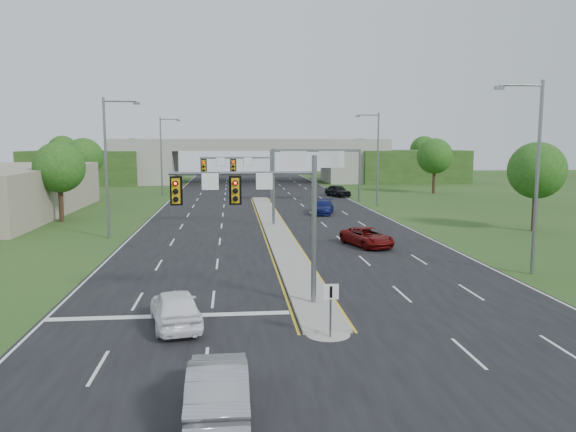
# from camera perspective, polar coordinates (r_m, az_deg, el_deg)

# --- Properties ---
(ground) EXTENTS (240.00, 240.00, 0.00)m
(ground) POSITION_cam_1_polar(r_m,az_deg,el_deg) (26.56, 2.60, -9.08)
(ground) COLOR #254318
(ground) RESTS_ON ground
(road) EXTENTS (24.00, 160.00, 0.02)m
(road) POSITION_cam_1_polar(r_m,az_deg,el_deg) (60.77, -2.18, 0.37)
(road) COLOR black
(road) RESTS_ON ground
(median) EXTENTS (2.00, 54.00, 0.16)m
(median) POSITION_cam_1_polar(r_m,az_deg,el_deg) (48.90, -1.30, -1.27)
(median) COLOR gray
(median) RESTS_ON road
(median_nose) EXTENTS (2.00, 2.00, 0.16)m
(median_nose) POSITION_cam_1_polar(r_m,az_deg,el_deg) (22.77, 4.09, -11.70)
(median_nose) COLOR gray
(median_nose) RESTS_ON road
(lane_markings) EXTENTS (23.72, 160.00, 0.01)m
(lane_markings) POSITION_cam_1_polar(r_m,az_deg,el_deg) (54.71, -2.41, -0.41)
(lane_markings) COLOR gold
(lane_markings) RESTS_ON road
(signal_mast_near) EXTENTS (6.62, 0.60, 7.00)m
(signal_mast_near) POSITION_cam_1_polar(r_m,az_deg,el_deg) (25.31, -2.39, 1.03)
(signal_mast_near) COLOR slate
(signal_mast_near) RESTS_ON ground
(signal_mast_far) EXTENTS (6.62, 0.60, 7.00)m
(signal_mast_far) POSITION_cam_1_polar(r_m,az_deg,el_deg) (50.21, -4.07, 4.25)
(signal_mast_far) COLOR slate
(signal_mast_far) RESTS_ON ground
(keep_right_sign) EXTENTS (0.60, 0.13, 2.20)m
(keep_right_sign) POSITION_cam_1_polar(r_m,az_deg,el_deg) (21.85, 4.37, -8.64)
(keep_right_sign) COLOR slate
(keep_right_sign) RESTS_ON ground
(sign_gantry) EXTENTS (11.58, 0.44, 6.67)m
(sign_gantry) POSITION_cam_1_polar(r_m,az_deg,el_deg) (70.91, 2.72, 5.63)
(sign_gantry) COLOR slate
(sign_gantry) RESTS_ON ground
(overpass) EXTENTS (80.00, 14.00, 8.10)m
(overpass) POSITION_cam_1_polar(r_m,az_deg,el_deg) (105.32, -3.73, 5.33)
(overpass) COLOR gray
(overpass) RESTS_ON ground
(lightpole_l_mid) EXTENTS (2.85, 0.25, 11.00)m
(lightpole_l_mid) POSITION_cam_1_polar(r_m,az_deg,el_deg) (46.20, -17.77, 5.34)
(lightpole_l_mid) COLOR slate
(lightpole_l_mid) RESTS_ON ground
(lightpole_l_far) EXTENTS (2.85, 0.25, 11.00)m
(lightpole_l_far) POSITION_cam_1_polar(r_m,az_deg,el_deg) (80.76, -12.62, 6.31)
(lightpole_l_far) COLOR slate
(lightpole_l_far) RESTS_ON ground
(lightpole_r_near) EXTENTS (2.85, 0.25, 11.00)m
(lightpole_r_near) POSITION_cam_1_polar(r_m,az_deg,el_deg) (34.68, 23.74, 4.44)
(lightpole_r_near) COLOR slate
(lightpole_r_near) RESTS_ON ground
(lightpole_r_far) EXTENTS (2.85, 0.25, 11.00)m
(lightpole_r_far) POSITION_cam_1_polar(r_m,az_deg,el_deg) (67.38, 8.95, 6.19)
(lightpole_r_far) COLOR slate
(lightpole_r_far) RESTS_ON ground
(tree_l_near) EXTENTS (4.80, 4.80, 7.60)m
(tree_l_near) POSITION_cam_1_polar(r_m,az_deg,el_deg) (57.58, -22.23, 4.58)
(tree_l_near) COLOR #382316
(tree_l_near) RESTS_ON ground
(tree_l_mid) EXTENTS (5.20, 5.20, 8.12)m
(tree_l_mid) POSITION_cam_1_polar(r_m,az_deg,el_deg) (82.73, -20.03, 5.65)
(tree_l_mid) COLOR #382316
(tree_l_mid) RESTS_ON ground
(tree_r_near) EXTENTS (4.80, 4.80, 7.60)m
(tree_r_near) POSITION_cam_1_polar(r_m,az_deg,el_deg) (52.05, 23.96, 4.24)
(tree_r_near) COLOR #382316
(tree_r_near) RESTS_ON ground
(tree_r_mid) EXTENTS (5.20, 5.20, 8.12)m
(tree_r_mid) POSITION_cam_1_polar(r_m,az_deg,el_deg) (85.54, 14.68, 5.90)
(tree_r_mid) COLOR #382316
(tree_r_mid) RESTS_ON ground
(tree_back_a) EXTENTS (6.00, 6.00, 8.85)m
(tree_back_a) POSITION_cam_1_polar(r_m,az_deg,el_deg) (124.02, -21.92, 6.19)
(tree_back_a) COLOR #382316
(tree_back_a) RESTS_ON ground
(tree_back_b) EXTENTS (5.60, 5.60, 8.32)m
(tree_back_b) POSITION_cam_1_polar(r_m,az_deg,el_deg) (120.91, -15.49, 6.29)
(tree_back_b) COLOR #382316
(tree_back_b) RESTS_ON ground
(tree_back_c) EXTENTS (5.60, 5.60, 8.32)m
(tree_back_c) POSITION_cam_1_polar(r_m,az_deg,el_deg) (122.38, 7.40, 6.51)
(tree_back_c) COLOR #382316
(tree_back_c) RESTS_ON ground
(tree_back_d) EXTENTS (6.00, 6.00, 8.85)m
(tree_back_d) POSITION_cam_1_polar(r_m,az_deg,el_deg) (126.28, 13.64, 6.54)
(tree_back_d) COLOR #382316
(tree_back_d) RESTS_ON ground
(car_white) EXTENTS (2.76, 4.89, 1.57)m
(car_white) POSITION_cam_1_polar(r_m,az_deg,el_deg) (23.92, -11.35, -9.10)
(car_white) COLOR white
(car_white) RESTS_ON road
(car_silver) EXTENTS (1.71, 4.77, 1.57)m
(car_silver) POSITION_cam_1_polar(r_m,az_deg,el_deg) (16.50, -7.11, -16.83)
(car_silver) COLOR #919298
(car_silver) RESTS_ON road
(car_far_a) EXTENTS (3.63, 5.36, 1.36)m
(car_far_a) POSITION_cam_1_polar(r_m,az_deg,el_deg) (41.39, 8.04, -2.12)
(car_far_a) COLOR #600A09
(car_far_a) RESTS_ON road
(car_far_b) EXTENTS (3.26, 5.30, 1.43)m
(car_far_b) POSITION_cam_1_polar(r_m,az_deg,el_deg) (59.48, 3.57, 0.91)
(car_far_b) COLOR #0D1553
(car_far_b) RESTS_ON road
(car_far_c) EXTENTS (3.43, 5.11, 1.62)m
(car_far_c) POSITION_cam_1_polar(r_m,az_deg,el_deg) (78.66, 5.08, 2.58)
(car_far_c) COLOR black
(car_far_c) RESTS_ON road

